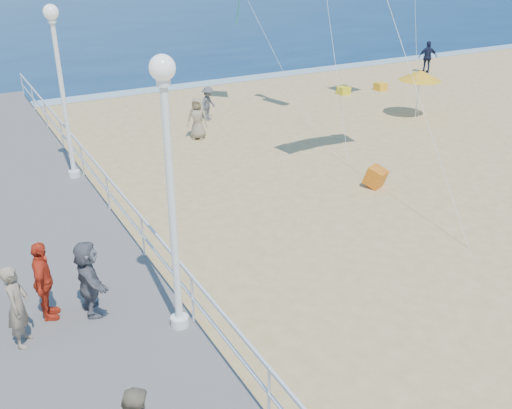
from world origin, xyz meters
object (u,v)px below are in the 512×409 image
lamp_post_mid (170,173)px  box_kite (375,179)px  beach_walker_c (197,119)px  spectator_5 (88,278)px  beach_walker_a (208,103)px  beach_chair_left (344,90)px  beach_umbrella (420,75)px  spectator_3 (44,281)px  beach_chair_right (381,87)px  spectator_6 (17,306)px  beach_walker_b (428,57)px  lamp_post_far (60,76)px

lamp_post_mid → box_kite: lamp_post_mid is taller
beach_walker_c → box_kite: (3.01, -7.47, -0.54)m
spectator_5 → beach_walker_a: 15.24m
beach_chair_left → beach_umbrella: bearing=-86.6°
spectator_3 → spectator_5: (0.82, -0.25, -0.04)m
beach_walker_a → beach_chair_right: bearing=-32.7°
beach_umbrella → beach_chair_left: bearing=93.4°
spectator_6 → beach_chair_right: 24.48m
lamp_post_mid → spectator_6: bearing=161.5°
lamp_post_mid → beach_chair_right: bearing=39.7°
beach_walker_a → beach_walker_b: (15.84, 2.71, 0.19)m
spectator_6 → beach_walker_b: spectator_6 is taller
lamp_post_mid → spectator_3: 3.62m
spectator_3 → beach_walker_b: spectator_3 is taller
spectator_5 → beach_walker_c: bearing=-32.0°
spectator_6 → beach_walker_b: 30.14m
spectator_5 → beach_walker_a: size_ratio=1.08×
beach_walker_c → beach_chair_right: bearing=49.0°
beach_walker_a → beach_walker_b: 16.08m
beach_walker_b → beach_chair_right: (-5.39, -2.12, -0.74)m
spectator_6 → box_kite: size_ratio=2.81×
spectator_6 → beach_walker_c: spectator_6 is taller
lamp_post_far → beach_umbrella: bearing=2.8°
lamp_post_mid → beach_chair_right: (17.53, 14.55, -3.46)m
lamp_post_mid → beach_walker_c: lamp_post_mid is taller
lamp_post_mid → spectator_3: size_ratio=3.11×
lamp_post_mid → beach_umbrella: bearing=32.2°
lamp_post_mid → lamp_post_far: same height
beach_chair_left → beach_chair_right: 2.29m
spectator_6 → box_kite: 11.89m
box_kite → beach_umbrella: (6.96, 5.49, 1.61)m
beach_walker_a → beach_walker_b: size_ratio=0.80×
beach_walker_b → beach_umbrella: bearing=71.6°
box_kite → beach_walker_c: bearing=87.6°
lamp_post_far → spectator_6: 8.87m
beach_chair_right → beach_walker_b: bearing=21.5°
beach_walker_a → box_kite: (1.52, -9.68, -0.45)m
spectator_6 → beach_chair_left: bearing=-31.6°
beach_walker_a → spectator_3: bearing=-162.7°
spectator_5 → spectator_6: (-1.40, -0.36, 0.03)m
spectator_5 → beach_umbrella: beach_umbrella is taller
spectator_3 → beach_chair_right: bearing=-40.3°
spectator_5 → lamp_post_far: bearing=-8.6°
lamp_post_far → spectator_6: (-2.79, -8.07, -2.42)m
spectator_6 → beach_walker_b: size_ratio=0.89×
spectator_5 → beach_chair_right: size_ratio=2.97×
beach_umbrella → spectator_3: bearing=-155.1°
spectator_6 → beach_umbrella: 20.36m
beach_walker_b → box_kite: (-14.33, -12.39, -0.64)m
box_kite → beach_umbrella: bearing=13.9°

